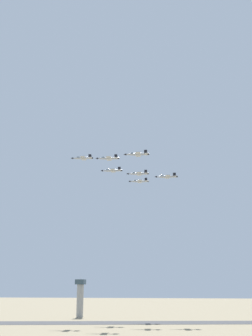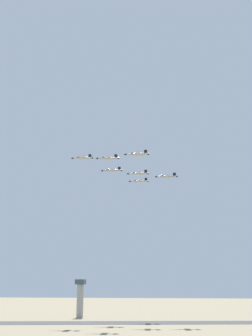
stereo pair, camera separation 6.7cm
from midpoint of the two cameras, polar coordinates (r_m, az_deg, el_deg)
The scene contains 10 objects.
ground_plane at distance 243.50m, azimuth -5.66°, elevation -20.31°, with size 1200.00×1200.00×0.00m, color gray.
runway_strip at distance 243.50m, azimuth -5.65°, elevation -20.30°, with size 320.00×24.00×0.10m, color #424244.
control_tower at distance 288.20m, azimuth -6.27°, elevation -17.05°, with size 6.00×6.00×26.81m.
jet_lead at distance 276.19m, azimuth -5.98°, elevation 1.37°, with size 9.26×14.86×3.13m.
jet_left_wingman at distance 257.65m, azimuth -2.49°, elevation 1.35°, with size 9.20×14.73×3.10m.
jet_right_wingman at distance 287.65m, azimuth -1.93°, elevation -0.33°, with size 9.41×15.16×3.19m.
jet_left_outer at distance 241.00m, azimuth 1.51°, elevation 1.91°, with size 9.26×14.91×3.14m.
jet_right_outer at distance 300.79m, azimuth 1.79°, elevation -1.80°, with size 9.30×14.91×3.14m.
jet_slot_rear at distance 269.95m, azimuth 1.67°, elevation -0.76°, with size 9.13×14.68×3.09m.
jet_trailing at distance 269.66m, azimuth 5.57°, elevation -1.17°, with size 9.33×14.99×3.15m.
Camera 2 is at (-233.38, -67.08, 18.16)m, focal length 44.63 mm.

